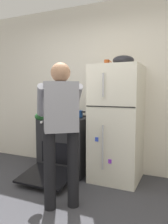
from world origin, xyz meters
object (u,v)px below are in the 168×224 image
(refrigerator, at_px, (117,123))
(pepper_mill, at_px, (57,109))
(person_cook, at_px, (61,122))
(red_pot, at_px, (75,114))
(coffee_mug, at_px, (107,63))
(stove_range, at_px, (67,144))
(mixing_bowl, at_px, (123,60))

(refrigerator, xyz_separation_m, pepper_mill, (-1.12, 0.20, 0.16))
(person_cook, distance_m, pepper_mill, 1.44)
(refrigerator, height_order, red_pot, refrigerator)
(person_cook, xyz_separation_m, coffee_mug, (0.17, 1.06, 0.75))
(red_pot, bearing_deg, stove_range, 168.57)
(stove_range, height_order, coffee_mug, coffee_mug)
(stove_range, xyz_separation_m, person_cook, (0.48, -0.99, 0.52))
(person_cook, height_order, coffee_mug, coffee_mug)
(stove_range, distance_m, coffee_mug, 1.43)
(refrigerator, relative_size, stove_range, 1.38)
(refrigerator, relative_size, pepper_mill, 8.94)
(person_cook, relative_size, pepper_mill, 8.62)
(stove_range, bearing_deg, coffee_mug, 5.98)
(refrigerator, bearing_deg, mixing_bowl, 0.21)
(stove_range, relative_size, red_pot, 3.40)
(stove_range, bearing_deg, refrigerator, 1.21)
(coffee_mug, relative_size, pepper_mill, 0.60)
(pepper_mill, distance_m, mixing_bowl, 1.43)
(coffee_mug, bearing_deg, person_cook, -99.13)
(coffee_mug, xyz_separation_m, pepper_mill, (-0.95, 0.15, -0.72))
(person_cook, distance_m, mixing_bowl, 1.34)
(person_cook, relative_size, coffee_mug, 14.28)
(pepper_mill, bearing_deg, refrigerator, -10.11)
(refrigerator, relative_size, red_pot, 4.68)
(pepper_mill, bearing_deg, mixing_bowl, -9.44)
(red_pot, height_order, mixing_bowl, mixing_bowl)
(refrigerator, distance_m, coffee_mug, 0.90)
(coffee_mug, bearing_deg, pepper_mill, 170.99)
(red_pot, bearing_deg, refrigerator, 4.29)
(refrigerator, xyz_separation_m, mixing_bowl, (0.08, 0.00, 0.90))
(stove_range, height_order, pepper_mill, pepper_mill)
(refrigerator, distance_m, stove_range, 0.91)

